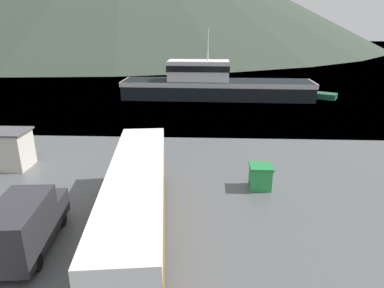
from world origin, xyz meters
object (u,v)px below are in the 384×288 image
Objects in this scene: delivery_van at (26,224)px; storage_bin at (260,176)px; fishing_boat at (213,84)px; dock_kiosk at (8,149)px; tour_bus at (137,199)px; small_boat at (313,95)px.

delivery_van is 3.69× the size of storage_bin.
fishing_boat reaches higher than dock_kiosk.
fishing_boat reaches higher than storage_bin.
fishing_boat is at bearing 95.51° from storage_bin.
tour_bus is 31.78m from fishing_boat.
tour_bus is 12.88m from dock_kiosk.
delivery_van is at bearing -3.84° from small_boat.
tour_bus is 8.92× the size of storage_bin.
storage_bin is at bearing 7.19° from small_boat.
small_boat is at bearing 42.11° from dock_kiosk.
storage_bin is at bearing 25.46° from delivery_van.
small_boat is at bearing 68.25° from storage_bin.
dock_kiosk reaches higher than storage_bin.
storage_bin is at bearing -8.04° from dock_kiosk.
delivery_van is (-4.57, -1.40, -0.53)m from tour_bus.
dock_kiosk is 37.44m from small_boat.
fishing_boat is at bearing 76.07° from tour_bus.
dock_kiosk is at bearing -29.26° from fishing_boat.
fishing_boat is 13.63m from small_boat.
tour_bus is at bearing -5.48° from fishing_boat.
small_boat is at bearing 96.11° from fishing_boat.
dock_kiosk reaches higher than small_boat.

